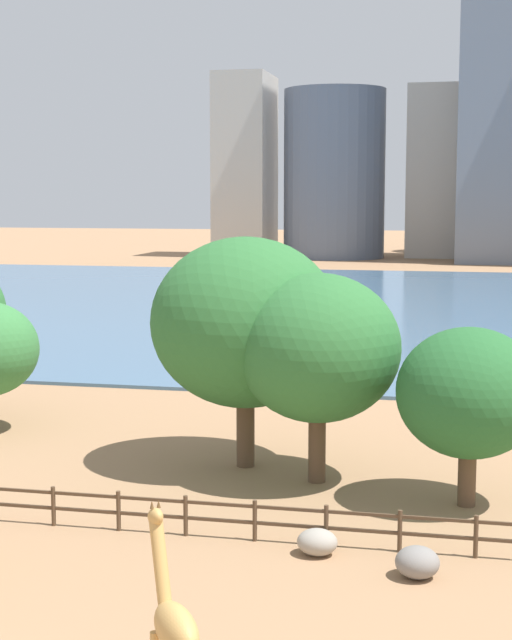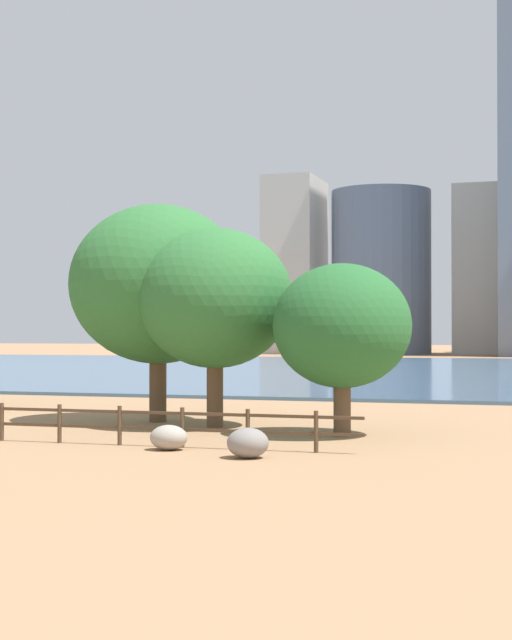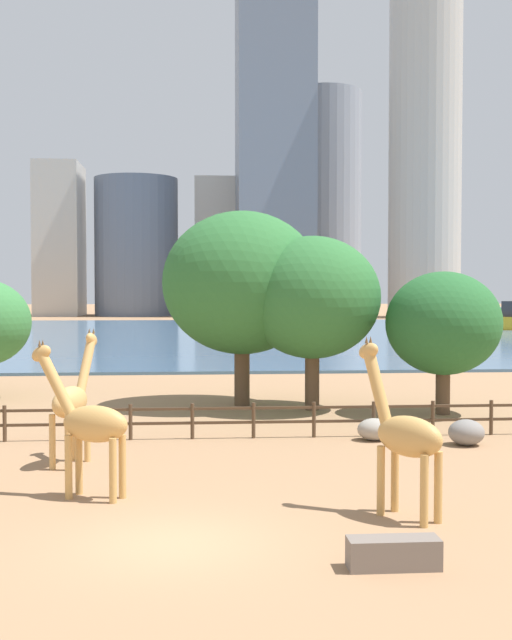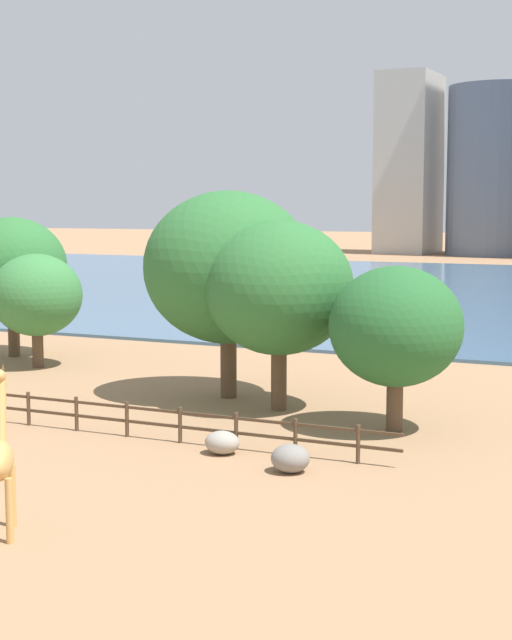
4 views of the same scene
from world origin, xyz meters
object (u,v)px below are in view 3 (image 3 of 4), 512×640
at_px(boulder_near_fence, 374,429).
at_px(giraffe_companion, 72,401).
at_px(tree_left_small, 312,298).
at_px(boat_tug, 501,318).
at_px(giraffe_tall, 405,435).
at_px(boat_sailboat, 508,320).
at_px(boulder_by_pole, 466,432).
at_px(tree_right_small, 242,283).
at_px(tree_center_broad, 443,324).
at_px(feeding_trough, 393,553).
at_px(giraffe_young, 89,423).

bearing_deg(boulder_near_fence, giraffe_companion, -162.78).
bearing_deg(tree_left_small, boat_tug, 63.70).
bearing_deg(giraffe_tall, boat_sailboat, -59.14).
relative_size(giraffe_companion, boulder_by_pole, 3.33).
bearing_deg(tree_right_small, boat_sailboat, 59.02).
height_order(tree_center_broad, boat_sailboat, tree_center_broad).
xyz_separation_m(giraffe_tall, tree_left_small, (0.30, 17.15, 3.08)).
relative_size(feeding_trough, tree_left_small, 0.23).
relative_size(tree_center_broad, boat_sailboat, 0.71).
xyz_separation_m(giraffe_tall, boulder_near_fence, (1.47, 9.69, -1.59)).
height_order(giraffe_tall, boulder_near_fence, giraffe_tall).
relative_size(giraffe_young, feeding_trough, 2.29).
relative_size(giraffe_tall, giraffe_young, 1.04).
height_order(boulder_by_pole, feeding_trough, boulder_by_pole).
distance_m(boulder_near_fence, tree_center_broad, 8.02).
xyz_separation_m(feeding_trough, boat_tug, (43.62, 105.93, 0.76)).
bearing_deg(boat_tug, feeding_trough, 155.37).
xyz_separation_m(giraffe_young, boulder_by_pole, (12.18, 6.16, -1.51)).
distance_m(giraffe_tall, feeding_trough, 3.95).
xyz_separation_m(tree_left_small, boat_tug, (42.21, 85.39, -4.01)).
xyz_separation_m(giraffe_companion, boulder_near_fence, (10.23, 3.17, -1.58)).
distance_m(giraffe_tall, boulder_by_pole, 9.77).
distance_m(giraffe_companion, boat_sailboat, 88.04).
relative_size(giraffe_tall, tree_center_broad, 0.69).
relative_size(boulder_near_fence, tree_left_small, 0.15).
bearing_deg(giraffe_companion, giraffe_tall, -108.15).
relative_size(boulder_near_fence, tree_center_broad, 0.20).
bearing_deg(boat_tug, tree_left_small, 151.45).
xyz_separation_m(boulder_near_fence, tree_left_small, (-1.16, 7.46, 4.66)).
distance_m(tree_center_broad, tree_right_small, 9.33).
distance_m(giraffe_tall, boat_sailboat, 89.91).
bearing_deg(giraffe_tall, feeding_trough, 126.09).
distance_m(giraffe_young, tree_left_small, 17.07).
relative_size(giraffe_tall, boat_sailboat, 0.49).
height_order(boulder_near_fence, boat_tug, boat_tug).
distance_m(giraffe_tall, tree_center_broad, 16.60).
relative_size(giraffe_young, tree_left_small, 0.52).
height_order(giraffe_tall, boulder_by_pole, giraffe_tall).
bearing_deg(giraffe_companion, tree_center_broad, -40.05).
bearing_deg(tree_center_broad, boulder_by_pole, -100.85).
distance_m(tree_left_small, boat_sailboat, 74.41).
distance_m(boulder_near_fence, boulder_by_pole, 3.22).
bearing_deg(feeding_trough, boulder_near_fence, 78.86).
xyz_separation_m(giraffe_young, boat_tug, (50.22, 100.14, -0.90)).
height_order(giraffe_tall, giraffe_companion, giraffe_tall).
height_order(giraffe_companion, tree_right_small, tree_right_small).
relative_size(giraffe_tall, boulder_near_fence, 3.53).
relative_size(giraffe_companion, tree_left_small, 0.53).
height_order(giraffe_companion, giraffe_young, giraffe_companion).
bearing_deg(feeding_trough, boulder_by_pole, 64.95).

